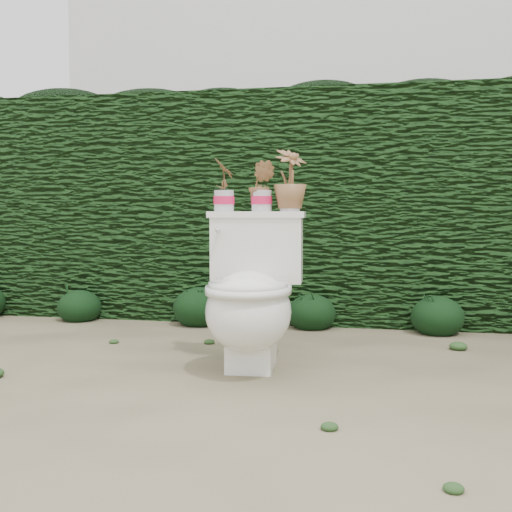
% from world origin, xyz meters
% --- Properties ---
extents(ground, '(60.00, 60.00, 0.00)m').
position_xyz_m(ground, '(0.00, 0.00, 0.00)').
color(ground, gray).
rests_on(ground, ground).
extents(hedge, '(8.00, 1.00, 1.60)m').
position_xyz_m(hedge, '(0.00, 1.60, 0.80)').
color(hedge, '#1D4316').
rests_on(hedge, ground).
extents(house_wall, '(8.00, 3.50, 4.00)m').
position_xyz_m(house_wall, '(0.60, 6.00, 2.00)').
color(house_wall, silver).
rests_on(house_wall, ground).
extents(toilet, '(0.51, 0.71, 0.78)m').
position_xyz_m(toilet, '(-0.17, -0.12, 0.36)').
color(toilet, white).
rests_on(toilet, ground).
extents(potted_plant_left, '(0.13, 0.16, 0.26)m').
position_xyz_m(potted_plant_left, '(-0.36, 0.10, 0.91)').
color(potted_plant_left, '#317424').
rests_on(potted_plant_left, toilet).
extents(potted_plant_center, '(0.15, 0.12, 0.25)m').
position_xyz_m(potted_plant_center, '(-0.16, 0.12, 0.90)').
color(potted_plant_center, '#317424').
rests_on(potted_plant_center, toilet).
extents(potted_plant_right, '(0.24, 0.24, 0.31)m').
position_xyz_m(potted_plant_right, '(-0.02, 0.13, 0.93)').
color(potted_plant_right, '#317424').
rests_on(potted_plant_right, toilet).
extents(liriope_clump_1, '(0.31, 0.31, 0.25)m').
position_xyz_m(liriope_clump_1, '(-1.67, 1.02, 0.12)').
color(liriope_clump_1, black).
rests_on(liriope_clump_1, ground).
extents(liriope_clump_2, '(0.36, 0.36, 0.29)m').
position_xyz_m(liriope_clump_2, '(-0.78, 1.02, 0.14)').
color(liriope_clump_2, black).
rests_on(liriope_clump_2, ground).
extents(liriope_clump_3, '(0.32, 0.32, 0.26)m').
position_xyz_m(liriope_clump_3, '(-0.01, 1.05, 0.13)').
color(liriope_clump_3, black).
rests_on(liriope_clump_3, ground).
extents(liriope_clump_4, '(0.33, 0.33, 0.27)m').
position_xyz_m(liriope_clump_4, '(0.80, 1.02, 0.13)').
color(liriope_clump_4, black).
rests_on(liriope_clump_4, ground).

